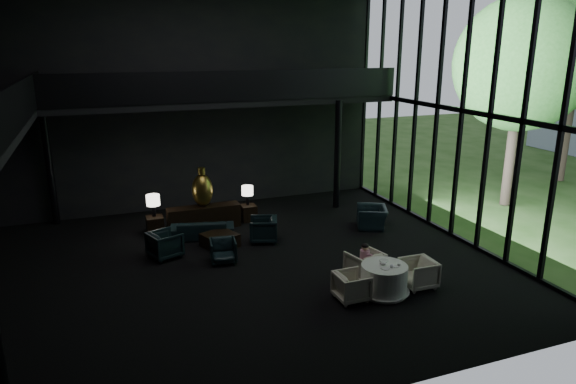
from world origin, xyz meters
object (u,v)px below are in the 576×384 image
object	(u,v)px
side_table_left	(155,225)
dining_chair_north	(365,263)
table_lamp_left	(153,201)
table_lamp_right	(247,191)
coffee_table	(220,240)
bronze_urn	(202,190)
child	(365,254)
sofa	(202,227)
dining_chair_west	(352,285)
lounge_armchair_east	(263,227)
window_armchair	(372,214)
side_table_right	(249,213)
dining_chair_east	(418,272)
lounge_armchair_west	(165,242)
dining_table	(384,281)
lounge_armchair_south	(223,250)
console	(204,217)

from	to	relation	value
side_table_left	dining_chair_north	distance (m)	7.12
table_lamp_left	table_lamp_right	distance (m)	3.21
coffee_table	bronze_urn	bearing A→B (deg)	93.16
child	sofa	bearing A→B (deg)	-53.15
dining_chair_west	lounge_armchair_east	bearing A→B (deg)	9.35
bronze_urn	dining_chair_west	bearing A→B (deg)	-70.15
bronze_urn	window_armchair	world-z (taller)	bronze_urn
coffee_table	dining_chair_west	size ratio (longest dim) A/B	1.22
side_table_right	table_lamp_right	bearing A→B (deg)	90.00
dining_chair_east	dining_chair_north	bearing A→B (deg)	-128.93
lounge_armchair_west	dining_table	bearing A→B (deg)	-152.01
child	side_table_right	bearing A→B (deg)	-74.83
bronze_urn	sofa	xyz separation A→B (m)	(-0.24, -0.93, -0.94)
dining_table	lounge_armchair_south	bearing A→B (deg)	134.76
dining_chair_north	dining_chair_east	bearing A→B (deg)	126.19
lounge_armchair_south	dining_chair_east	size ratio (longest dim) A/B	0.84
side_table_right	window_armchair	bearing A→B (deg)	-29.89
table_lamp_right	child	distance (m)	5.82
side_table_right	lounge_armchair_south	bearing A→B (deg)	-117.94
lounge_armchair_south	window_armchair	xyz separation A→B (m)	(5.35, 1.05, 0.13)
dining_chair_north	lounge_armchair_south	bearing A→B (deg)	-49.76
side_table_right	lounge_armchair_east	distance (m)	2.06
side_table_left	coffee_table	distance (m)	2.48
sofa	lounge_armchair_south	world-z (taller)	sofa
side_table_right	dining_chair_east	distance (m)	6.89
lounge_armchair_east	dining_table	bearing A→B (deg)	40.28
side_table_right	table_lamp_right	distance (m)	0.76
dining_chair_east	child	size ratio (longest dim) A/B	1.52
lounge_armchair_east	dining_table	world-z (taller)	lounge_armchair_east
sofa	lounge_armchair_south	xyz separation A→B (m)	(0.17, -2.08, -0.02)
sofa	coffee_table	distance (m)	1.00
dining_table	dining_chair_west	distance (m)	0.89
side_table_right	lounge_armchair_south	distance (m)	3.58
table_lamp_left	child	world-z (taller)	table_lamp_left
side_table_left	dining_chair_north	bearing A→B (deg)	-48.47
table_lamp_left	dining_chair_west	xyz separation A→B (m)	(3.87, -6.28, -0.72)
table_lamp_right	window_armchair	world-z (taller)	table_lamp_right
bronze_urn	table_lamp_left	distance (m)	1.61
bronze_urn	dining_chair_east	world-z (taller)	bronze_urn
table_lamp_left	lounge_armchair_west	world-z (taller)	table_lamp_left
table_lamp_left	lounge_armchair_west	bearing A→B (deg)	-88.74
window_armchair	coffee_table	bearing A→B (deg)	-66.85
lounge_armchair_west	child	xyz separation A→B (m)	(4.65, -3.30, 0.26)
side_table_right	child	distance (m)	5.75
bronze_urn	window_armchair	bearing A→B (deg)	-20.49
table_lamp_left	dining_table	xyz separation A→B (m)	(4.75, -6.28, -0.77)
window_armchair	dining_chair_east	xyz separation A→B (m)	(-1.12, -4.29, -0.06)
console	lounge_armchair_east	size ratio (longest dim) A/B	2.58
lounge_armchair_south	coffee_table	world-z (taller)	lounge_armchair_south
side_table_left	lounge_armchair_south	xyz separation A→B (m)	(1.52, -2.97, 0.06)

